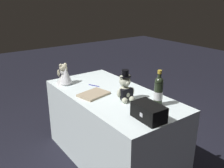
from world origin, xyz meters
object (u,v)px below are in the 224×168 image
guestbook (94,94)px  champagne_bottle (158,91)px  teddy_bear_groom (125,89)px  signing_pen (94,86)px  gift_case_black (149,112)px  teddy_bear_bride (65,76)px

guestbook → champagne_bottle: bearing=20.0°
teddy_bear_groom → champagne_bottle: size_ratio=0.90×
signing_pen → gift_case_black: gift_case_black is taller
guestbook → signing_pen: bearing=134.3°
teddy_bear_bride → teddy_bear_groom: bearing=18.7°
champagne_bottle → gift_case_black: bearing=-60.3°
champagne_bottle → teddy_bear_groom: bearing=-147.7°
signing_pen → gift_case_black: bearing=-3.5°
champagne_bottle → guestbook: champagne_bottle is taller
champagne_bottle → signing_pen: champagne_bottle is taller
teddy_bear_groom → gift_case_black: bearing=-12.2°
signing_pen → gift_case_black: 0.88m
champagne_bottle → gift_case_black: size_ratio=1.19×
teddy_bear_groom → gift_case_black: teddy_bear_groom is taller
teddy_bear_bride → signing_pen: (0.25, 0.22, -0.09)m
teddy_bear_bride → guestbook: 0.48m
champagne_bottle → guestbook: bearing=-147.6°
gift_case_black → teddy_bear_bride: bearing=-171.7°
teddy_bear_bride → champagne_bottle: (0.99, 0.41, 0.04)m
teddy_bear_bride → gift_case_black: bearing=8.3°
champagne_bottle → signing_pen: 0.77m
champagne_bottle → gift_case_black: champagne_bottle is taller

